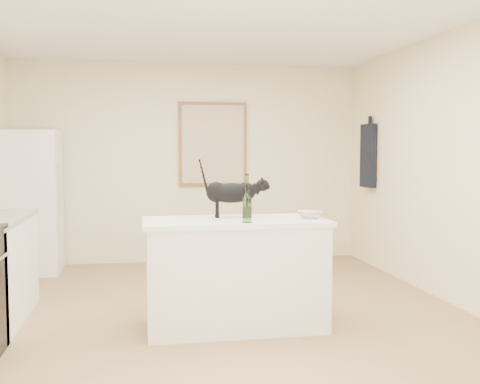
% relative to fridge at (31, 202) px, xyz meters
% --- Properties ---
extents(floor, '(5.50, 5.50, 0.00)m').
position_rel_fridge_xyz_m(floor, '(1.95, -2.35, -0.85)').
color(floor, '#95764F').
rests_on(floor, ground).
extents(ceiling, '(5.50, 5.50, 0.00)m').
position_rel_fridge_xyz_m(ceiling, '(1.95, -2.35, 1.75)').
color(ceiling, white).
rests_on(ceiling, ground).
extents(wall_back, '(4.50, 0.00, 4.50)m').
position_rel_fridge_xyz_m(wall_back, '(1.95, 0.40, 0.45)').
color(wall_back, beige).
rests_on(wall_back, ground).
extents(wall_front, '(4.50, 0.00, 4.50)m').
position_rel_fridge_xyz_m(wall_front, '(1.95, -5.10, 0.45)').
color(wall_front, beige).
rests_on(wall_front, ground).
extents(wall_right, '(0.00, 5.50, 5.50)m').
position_rel_fridge_xyz_m(wall_right, '(4.20, -2.35, 0.45)').
color(wall_right, beige).
rests_on(wall_right, ground).
extents(island_base, '(1.44, 0.67, 0.86)m').
position_rel_fridge_xyz_m(island_base, '(2.05, -2.55, -0.42)').
color(island_base, white).
rests_on(island_base, floor).
extents(island_top, '(1.50, 0.70, 0.04)m').
position_rel_fridge_xyz_m(island_top, '(2.05, -2.55, 0.03)').
color(island_top, white).
rests_on(island_top, island_base).
extents(fridge, '(0.68, 0.68, 1.70)m').
position_rel_fridge_xyz_m(fridge, '(0.00, 0.00, 0.00)').
color(fridge, white).
rests_on(fridge, floor).
extents(artwork_frame, '(0.90, 0.03, 1.10)m').
position_rel_fridge_xyz_m(artwork_frame, '(2.25, 0.37, 0.70)').
color(artwork_frame, brown).
rests_on(artwork_frame, wall_back).
extents(artwork_canvas, '(0.82, 0.00, 1.02)m').
position_rel_fridge_xyz_m(artwork_canvas, '(2.25, 0.35, 0.70)').
color(artwork_canvas, beige).
rests_on(artwork_canvas, wall_back).
extents(hanging_garment, '(0.08, 0.34, 0.80)m').
position_rel_fridge_xyz_m(hanging_garment, '(4.14, -0.30, 0.55)').
color(hanging_garment, black).
rests_on(hanging_garment, wall_right).
extents(black_cat, '(0.54, 0.21, 0.37)m').
position_rel_fridge_xyz_m(black_cat, '(2.05, -2.40, 0.23)').
color(black_cat, black).
rests_on(black_cat, island_top).
extents(wine_bottle, '(0.09, 0.09, 0.33)m').
position_rel_fridge_xyz_m(wine_bottle, '(2.11, -2.76, 0.22)').
color(wine_bottle, '#2B5321').
rests_on(wine_bottle, island_top).
extents(glass_bowl, '(0.32, 0.32, 0.06)m').
position_rel_fridge_xyz_m(glass_bowl, '(2.68, -2.60, 0.08)').
color(glass_bowl, white).
rests_on(glass_bowl, island_top).
extents(fridge_paper, '(0.01, 0.12, 0.16)m').
position_rel_fridge_xyz_m(fridge_paper, '(0.34, 0.13, 0.52)').
color(fridge_paper, white).
rests_on(fridge_paper, fridge).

